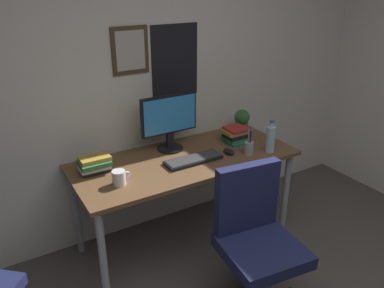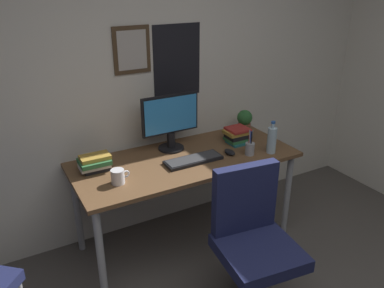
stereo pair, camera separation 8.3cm
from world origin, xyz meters
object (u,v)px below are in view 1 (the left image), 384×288
at_px(coffee_mug_near, 119,178).
at_px(potted_plant, 242,120).
at_px(monitor, 169,120).
at_px(book_stack_right, 95,164).
at_px(keyboard, 193,160).
at_px(office_chair, 255,234).
at_px(computer_mouse, 229,152).
at_px(book_stack_left, 236,135).
at_px(water_bottle, 270,139).
at_px(pen_cup, 249,147).

height_order(coffee_mug_near, potted_plant, potted_plant).
relative_size(monitor, book_stack_right, 2.12).
xyz_separation_m(keyboard, book_stack_right, (-0.66, 0.21, 0.05)).
bearing_deg(office_chair, computer_mouse, 67.81).
bearing_deg(office_chair, keyboard, 92.24).
height_order(office_chair, book_stack_left, office_chair).
relative_size(water_bottle, pen_cup, 1.26).
xyz_separation_m(potted_plant, book_stack_right, (-1.33, -0.09, -0.05)).
xyz_separation_m(office_chair, computer_mouse, (0.27, 0.67, 0.23)).
distance_m(pen_cup, book_stack_right, 1.14).
distance_m(office_chair, pen_cup, 0.76).
bearing_deg(coffee_mug_near, potted_plant, 15.22).
xyz_separation_m(keyboard, book_stack_left, (0.48, 0.13, 0.05)).
height_order(water_bottle, pen_cup, water_bottle).
xyz_separation_m(office_chair, water_bottle, (0.57, 0.54, 0.32)).
bearing_deg(monitor, book_stack_right, -173.08).
height_order(pen_cup, book_stack_left, pen_cup).
relative_size(pen_cup, book_stack_left, 1.01).
xyz_separation_m(monitor, book_stack_left, (0.53, -0.15, -0.18)).
relative_size(office_chair, book_stack_right, 4.39).
bearing_deg(book_stack_right, computer_mouse, -13.59).
relative_size(coffee_mug_near, pen_cup, 0.63).
bearing_deg(book_stack_left, coffee_mug_near, -170.62).
relative_size(computer_mouse, water_bottle, 0.44).
bearing_deg(water_bottle, book_stack_right, 164.10).
distance_m(coffee_mug_near, book_stack_left, 1.08).
relative_size(computer_mouse, potted_plant, 0.56).
height_order(water_bottle, book_stack_right, water_bottle).
relative_size(book_stack_left, book_stack_right, 0.92).
xyz_separation_m(office_chair, book_stack_right, (-0.69, 0.90, 0.27)).
relative_size(pen_cup, book_stack_right, 0.92).
height_order(potted_plant, book_stack_right, potted_plant).
relative_size(monitor, keyboard, 1.07).
height_order(office_chair, coffee_mug_near, office_chair).
xyz_separation_m(pen_cup, book_stack_right, (-1.09, 0.31, 0.00)).
bearing_deg(book_stack_right, office_chair, -52.54).
xyz_separation_m(potted_plant, pen_cup, (-0.24, -0.40, -0.05)).
height_order(computer_mouse, book_stack_right, book_stack_right).
height_order(potted_plant, book_stack_left, potted_plant).
distance_m(monitor, coffee_mug_near, 0.66).
relative_size(water_bottle, book_stack_right, 1.17).
height_order(coffee_mug_near, pen_cup, pen_cup).
bearing_deg(water_bottle, coffee_mug_near, 174.75).
xyz_separation_m(keyboard, coffee_mug_near, (-0.58, -0.04, 0.04)).
distance_m(coffee_mug_near, book_stack_right, 0.26).
bearing_deg(pen_cup, book_stack_left, 76.95).
distance_m(coffee_mug_near, potted_plant, 1.30).
height_order(keyboard, pen_cup, pen_cup).
height_order(monitor, computer_mouse, monitor).
relative_size(office_chair, coffee_mug_near, 7.54).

